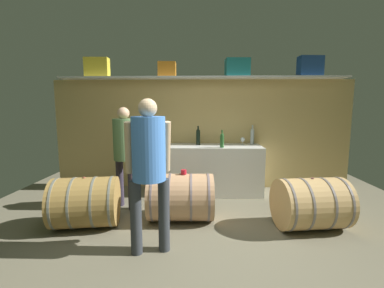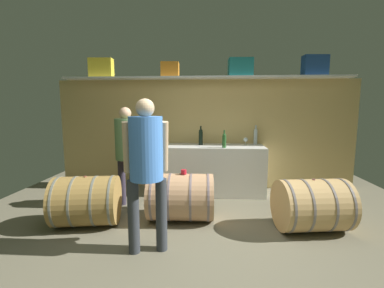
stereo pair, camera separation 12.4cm
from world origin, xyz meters
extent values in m
cube|color=#6A644F|center=(0.00, 0.60, -0.01)|extent=(6.66, 8.00, 0.02)
cube|color=tan|center=(0.00, 2.40, 1.00)|extent=(5.46, 0.10, 2.00)
cube|color=silver|center=(0.00, 2.25, 2.02)|extent=(5.02, 0.40, 0.03)
cube|color=yellow|center=(-1.87, 2.25, 2.20)|extent=(0.42, 0.22, 0.34)
cube|color=orange|center=(-0.61, 2.25, 2.16)|extent=(0.32, 0.26, 0.26)
cube|color=#1B7579|center=(0.63, 2.25, 2.19)|extent=(0.42, 0.31, 0.31)
cube|color=navy|center=(1.89, 2.25, 2.21)|extent=(0.42, 0.23, 0.35)
cube|color=white|center=(0.19, 2.02, 0.42)|extent=(1.71, 0.65, 0.84)
cylinder|color=black|center=(-0.06, 2.12, 0.96)|extent=(0.07, 0.07, 0.23)
sphere|color=black|center=(-0.06, 2.12, 1.09)|extent=(0.07, 0.07, 0.07)
cylinder|color=black|center=(-0.06, 2.12, 1.13)|extent=(0.03, 0.03, 0.08)
cylinder|color=#2A5B2B|center=(0.34, 1.80, 0.94)|extent=(0.07, 0.07, 0.19)
sphere|color=#2A5B2B|center=(0.34, 1.80, 1.04)|extent=(0.06, 0.06, 0.06)
cylinder|color=#2A5B2B|center=(0.34, 1.80, 1.09)|extent=(0.02, 0.02, 0.08)
cylinder|color=#B1BCBD|center=(0.93, 2.27, 0.96)|extent=(0.07, 0.07, 0.24)
sphere|color=#B1BCBD|center=(0.93, 2.27, 1.09)|extent=(0.06, 0.06, 0.06)
cylinder|color=#B1BCBD|center=(0.93, 2.27, 1.14)|extent=(0.03, 0.03, 0.08)
cylinder|color=white|center=(0.74, 2.14, 0.84)|extent=(0.06, 0.06, 0.00)
cylinder|color=white|center=(0.74, 2.14, 0.88)|extent=(0.01, 0.01, 0.06)
sphere|color=white|center=(0.74, 2.14, 0.94)|extent=(0.08, 0.08, 0.08)
sphere|color=maroon|center=(0.74, 2.14, 0.93)|extent=(0.05, 0.05, 0.05)
cylinder|color=tan|center=(-0.27, 0.82, 0.32)|extent=(0.88, 0.65, 0.62)
cylinder|color=slate|center=(-0.63, 0.81, 0.32)|extent=(0.05, 0.63, 0.63)
cylinder|color=slate|center=(-0.41, 0.82, 0.32)|extent=(0.05, 0.63, 0.63)
cylinder|color=slate|center=(-0.14, 0.83, 0.32)|extent=(0.05, 0.63, 0.63)
cylinder|color=slate|center=(0.09, 0.84, 0.32)|extent=(0.05, 0.63, 0.63)
cylinder|color=#96574A|center=(-0.27, 0.82, 0.63)|extent=(0.04, 0.04, 0.01)
cylinder|color=tan|center=(1.36, 0.63, 0.32)|extent=(0.90, 0.73, 0.63)
cylinder|color=slate|center=(1.02, 0.58, 0.32)|extent=(0.12, 0.64, 0.64)
cylinder|color=slate|center=(1.23, 0.61, 0.32)|extent=(0.12, 0.64, 0.64)
cylinder|color=slate|center=(1.49, 0.65, 0.32)|extent=(0.12, 0.64, 0.64)
cylinder|color=slate|center=(1.70, 0.67, 0.32)|extent=(0.12, 0.64, 0.64)
cylinder|color=brown|center=(1.36, 0.63, 0.64)|extent=(0.04, 0.04, 0.01)
cylinder|color=olive|center=(-1.46, 0.58, 0.32)|extent=(0.88, 0.75, 0.62)
cylinder|color=slate|center=(-1.78, 0.53, 0.32)|extent=(0.13, 0.63, 0.64)
cylinder|color=slate|center=(-1.58, 0.56, 0.32)|extent=(0.13, 0.63, 0.64)
cylinder|color=slate|center=(-1.33, 0.61, 0.32)|extent=(0.13, 0.63, 0.64)
cylinder|color=slate|center=(-1.13, 0.64, 0.32)|extent=(0.13, 0.63, 0.64)
cylinder|color=#944D3B|center=(-1.46, 0.58, 0.64)|extent=(0.04, 0.04, 0.01)
cylinder|color=red|center=(-0.23, 0.82, 0.66)|extent=(0.07, 0.07, 0.06)
cylinder|color=#342D3B|center=(-1.02, 1.18, 0.37)|extent=(0.11, 0.11, 0.73)
cylinder|color=#342D3B|center=(-1.24, 1.33, 0.37)|extent=(0.11, 0.11, 0.73)
cylinder|color=#537648|center=(-1.13, 1.25, 1.04)|extent=(0.32, 0.32, 0.61)
sphere|color=tan|center=(-1.13, 1.25, 1.42)|extent=(0.18, 0.18, 0.18)
cylinder|color=tan|center=(-0.93, 1.23, 1.03)|extent=(0.17, 0.20, 0.51)
cylinder|color=tan|center=(-1.23, 1.43, 1.03)|extent=(0.19, 0.23, 0.51)
cylinder|color=#30343A|center=(-0.39, 0.05, 0.39)|extent=(0.12, 0.12, 0.77)
cylinder|color=#30343A|center=(-0.67, -0.02, 0.39)|extent=(0.12, 0.12, 0.77)
cylinder|color=#447FD6|center=(-0.53, 0.01, 1.09)|extent=(0.34, 0.34, 0.64)
sphere|color=tan|center=(-0.53, 0.01, 1.49)|extent=(0.18, 0.18, 0.18)
cylinder|color=tan|center=(-0.37, 0.16, 1.09)|extent=(0.13, 0.20, 0.54)
cylinder|color=tan|center=(-0.74, 0.06, 1.09)|extent=(0.12, 0.19, 0.54)
camera|label=1|loc=(-0.02, -2.59, 1.50)|focal=24.98mm
camera|label=2|loc=(0.11, -2.59, 1.50)|focal=24.98mm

